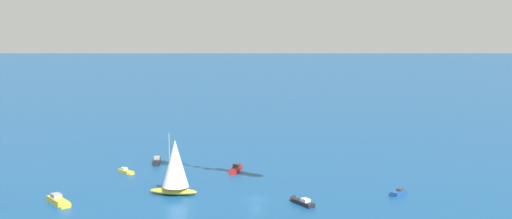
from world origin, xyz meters
The scene contains 8 objects.
ground_plane centered at (0.00, 0.00, 0.00)m, with size 2000.00×2000.00×0.00m, color navy.
sailboat_far_port centered at (-3.63, 16.31, 5.77)m, with size 6.64×10.18×12.64m.
motorboat_inshore centered at (8.65, 37.43, 0.42)m, with size 3.37×5.44×1.55m.
motorboat_trailing centered at (21.01, 37.40, 0.54)m, with size 6.84×5.15×2.01m.
motorboat_ahead centered at (15.50, -24.33, 0.39)m, with size 5.18×2.71×1.46m.
motorboat_mid_cluster centered at (0.34, -9.46, 0.49)m, with size 4.80×6.03×1.80m.
motorboat_outer_ring_a centered at (-19.50, 32.30, 0.62)m, with size 5.56×7.95×2.30m.
motorboat_outer_ring_d centered at (20.88, 15.21, 0.58)m, with size 7.63×3.83×2.14m.
Camera 1 is at (-113.18, -53.47, 32.72)m, focal length 45.80 mm.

